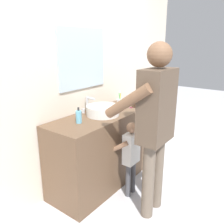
{
  "coord_description": "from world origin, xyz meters",
  "views": [
    {
      "loc": [
        -1.97,
        -1.32,
        1.66
      ],
      "look_at": [
        0.0,
        0.15,
        0.93
      ],
      "focal_mm": 37.58,
      "sensor_mm": 36.0,
      "label": 1
    }
  ],
  "objects_px": {
    "child_toddler": "(131,153)",
    "adult_parent": "(155,117)",
    "toothbrush_cup": "(120,102)",
    "soap_bottle": "(79,117)"
  },
  "relations": [
    {
      "from": "child_toddler",
      "to": "adult_parent",
      "type": "distance_m",
      "value": 0.59
    },
    {
      "from": "child_toddler",
      "to": "toothbrush_cup",
      "type": "bearing_deg",
      "value": 46.69
    },
    {
      "from": "child_toddler",
      "to": "soap_bottle",
      "type": "bearing_deg",
      "value": 131.09
    },
    {
      "from": "toothbrush_cup",
      "to": "child_toddler",
      "type": "height_order",
      "value": "toothbrush_cup"
    },
    {
      "from": "toothbrush_cup",
      "to": "soap_bottle",
      "type": "relative_size",
      "value": 1.25
    },
    {
      "from": "child_toddler",
      "to": "adult_parent",
      "type": "bearing_deg",
      "value": -107.6
    },
    {
      "from": "child_toddler",
      "to": "adult_parent",
      "type": "xyz_separation_m",
      "value": [
        -0.1,
        -0.31,
        0.49
      ]
    },
    {
      "from": "toothbrush_cup",
      "to": "child_toddler",
      "type": "xyz_separation_m",
      "value": [
        -0.42,
        -0.44,
        -0.41
      ]
    },
    {
      "from": "soap_bottle",
      "to": "child_toddler",
      "type": "relative_size",
      "value": 0.19
    },
    {
      "from": "adult_parent",
      "to": "toothbrush_cup",
      "type": "bearing_deg",
      "value": 55.55
    }
  ]
}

